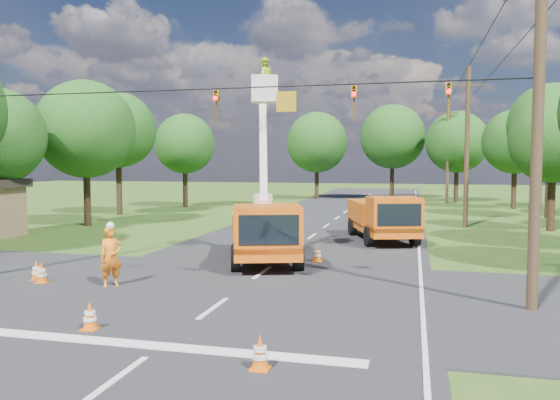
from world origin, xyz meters
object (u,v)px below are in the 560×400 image
(traffic_cone_2, at_px, (317,254))
(tree_left_f, at_px, (185,144))
(ground_worker, at_px, (111,257))
(tree_far_c, at_px, (457,142))
(tree_right_e, at_px, (515,142))
(tree_far_a, at_px, (317,142))
(tree_left_d, at_px, (86,129))
(traffic_cone_4, at_px, (37,270))
(pole_right_mid, at_px, (467,145))
(second_truck, at_px, (383,217))
(tree_left_e, at_px, (118,130))
(bucket_truck, at_px, (265,220))
(pole_right_near, at_px, (538,123))
(tree_far_b, at_px, (393,137))
(distant_car, at_px, (391,205))
(traffic_cone_6, at_px, (406,229))
(tree_right_c, at_px, (553,141))
(pole_right_far, at_px, (448,151))
(tree_right_d, at_px, (551,125))
(traffic_cone_0, at_px, (90,316))
(traffic_cone_3, at_px, (42,273))
(traffic_cone_1, at_px, (260,353))

(traffic_cone_2, height_order, tree_left_f, tree_left_f)
(ground_worker, relative_size, tree_far_c, 0.22)
(tree_right_e, xyz_separation_m, tree_far_a, (-18.80, 8.00, 0.38))
(tree_left_d, xyz_separation_m, tree_far_c, (24.50, 27.00, -0.06))
(traffic_cone_4, bearing_deg, pole_right_mid, 51.85)
(second_truck, height_order, tree_left_e, tree_left_e)
(tree_left_d, height_order, tree_left_f, tree_left_d)
(bucket_truck, bearing_deg, pole_right_near, -48.14)
(traffic_cone_2, distance_m, tree_far_b, 39.83)
(distant_car, distance_m, tree_right_e, 13.56)
(pole_right_mid, distance_m, tree_left_f, 25.36)
(ground_worker, relative_size, traffic_cone_6, 2.79)
(ground_worker, height_order, tree_far_b, tree_far_b)
(tree_left_f, bearing_deg, tree_right_e, 9.92)
(traffic_cone_2, height_order, tree_right_c, tree_right_c)
(distant_car, xyz_separation_m, traffic_cone_6, (1.33, -12.63, -0.29))
(second_truck, distance_m, pole_right_far, 28.36)
(pole_right_far, xyz_separation_m, tree_left_f, (-23.30, -10.00, 0.58))
(tree_left_e, relative_size, tree_far_a, 0.99)
(ground_worker, distance_m, pole_right_mid, 24.20)
(distant_car, xyz_separation_m, traffic_cone_2, (-2.03, -21.99, -0.29))
(pole_right_far, xyz_separation_m, tree_left_e, (-25.30, -18.00, 1.38))
(tree_left_f, bearing_deg, pole_right_mid, -23.23)
(traffic_cone_2, bearing_deg, tree_right_c, 48.78)
(traffic_cone_4, bearing_deg, traffic_cone_2, 33.03)
(tree_right_d, bearing_deg, pole_right_near, -103.13)
(tree_left_f, distance_m, tree_right_c, 30.09)
(traffic_cone_0, height_order, traffic_cone_2, same)
(pole_right_far, height_order, tree_far_c, pole_right_far)
(ground_worker, relative_size, tree_far_a, 0.21)
(traffic_cone_3, xyz_separation_m, pole_right_near, (15.22, 0.31, 4.75))
(ground_worker, distance_m, traffic_cone_0, 4.76)
(bucket_truck, xyz_separation_m, tree_right_d, (15.32, 21.73, 4.95))
(ground_worker, bearing_deg, tree_right_e, 18.86)
(traffic_cone_4, bearing_deg, traffic_cone_1, -31.64)
(traffic_cone_6, relative_size, tree_left_f, 0.08)
(traffic_cone_1, height_order, tree_left_d, tree_left_d)
(traffic_cone_0, xyz_separation_m, pole_right_near, (10.72, 4.46, 4.75))
(tree_left_d, bearing_deg, pole_right_mid, 12.01)
(ground_worker, distance_m, traffic_cone_4, 3.06)
(tree_far_c, bearing_deg, bucket_truck, -105.25)
(tree_right_e, bearing_deg, tree_right_d, -82.87)
(bucket_truck, bearing_deg, traffic_cone_2, -5.55)
(tree_far_a, height_order, tree_far_c, tree_far_a)
(tree_left_f, bearing_deg, traffic_cone_1, -64.34)
(distant_car, xyz_separation_m, tree_left_f, (-18.39, 2.29, 5.04))
(tree_right_c, bearing_deg, distant_car, 137.79)
(tree_left_f, bearing_deg, second_truck, -43.56)
(pole_right_far, xyz_separation_m, tree_far_c, (1.00, 2.00, 0.96))
(tree_far_b, bearing_deg, traffic_cone_2, -92.10)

